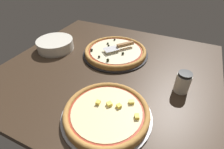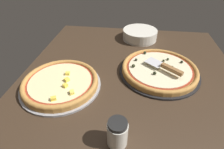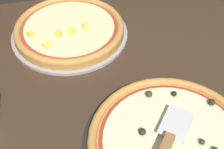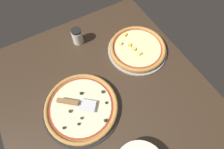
{
  "view_description": "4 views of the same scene",
  "coord_description": "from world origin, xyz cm",
  "px_view_note": "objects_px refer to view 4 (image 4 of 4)",
  "views": [
    {
      "loc": [
        -37.33,
        76.23,
        60.13
      ],
      "look_at": [
        -5.84,
        9.01,
        3.0
      ],
      "focal_mm": 28.0,
      "sensor_mm": 36.0,
      "label": 1
    },
    {
      "loc": [
        -75.84,
        -0.22,
        56.79
      ],
      "look_at": [
        -5.84,
        9.01,
        3.0
      ],
      "focal_mm": 28.0,
      "sensor_mm": 36.0,
      "label": 2
    },
    {
      "loc": [
        -19.88,
        -50.94,
        66.12
      ],
      "look_at": [
        -5.84,
        9.01,
        3.0
      ],
      "focal_mm": 50.0,
      "sensor_mm": 36.0,
      "label": 3
    },
    {
      "loc": [
        37.09,
        -15.43,
        94.36
      ],
      "look_at": [
        -5.84,
        9.01,
        3.0
      ],
      "focal_mm": 28.0,
      "sensor_mm": 36.0,
      "label": 4
    }
  ],
  "objects_px": {
    "pizza_back": "(138,48)",
    "serving_spatula": "(72,102)",
    "pizza_front": "(81,107)",
    "parmesan_shaker": "(77,36)"
  },
  "relations": [
    {
      "from": "pizza_back",
      "to": "parmesan_shaker",
      "type": "bearing_deg",
      "value": -130.73
    },
    {
      "from": "pizza_front",
      "to": "pizza_back",
      "type": "xyz_separation_m",
      "value": [
        -0.18,
        0.49,
        0.0
      ]
    },
    {
      "from": "serving_spatula",
      "to": "pizza_back",
      "type": "bearing_deg",
      "value": 105.53
    },
    {
      "from": "pizza_back",
      "to": "parmesan_shaker",
      "type": "relative_size",
      "value": 3.34
    },
    {
      "from": "pizza_back",
      "to": "serving_spatula",
      "type": "xyz_separation_m",
      "value": [
        0.14,
        -0.52,
        0.03
      ]
    },
    {
      "from": "parmesan_shaker",
      "to": "pizza_front",
      "type": "bearing_deg",
      "value": -22.23
    },
    {
      "from": "pizza_front",
      "to": "pizza_back",
      "type": "relative_size",
      "value": 1.1
    },
    {
      "from": "pizza_back",
      "to": "serving_spatula",
      "type": "height_order",
      "value": "serving_spatula"
    },
    {
      "from": "serving_spatula",
      "to": "pizza_front",
      "type": "bearing_deg",
      "value": 44.83
    },
    {
      "from": "pizza_back",
      "to": "serving_spatula",
      "type": "relative_size",
      "value": 1.94
    }
  ]
}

